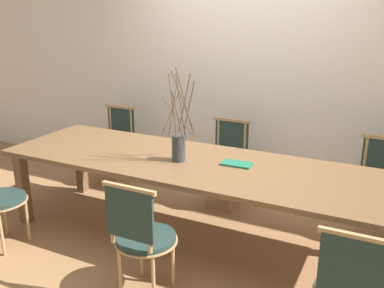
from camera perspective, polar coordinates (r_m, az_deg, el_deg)
name	(u,v)px	position (r m, az deg, el deg)	size (l,w,h in m)	color
ground_plane	(192,239)	(3.86, 0.00, -12.58)	(16.00, 16.00, 0.00)	#9E7047
wall_rear	(250,43)	(4.63, 7.78, 13.15)	(12.00, 0.06, 3.20)	white
dining_table	(192,169)	(3.58, 0.00, -3.39)	(3.33, 1.02, 0.73)	brown
chair_near_left	(142,234)	(2.99, -6.69, -11.87)	(0.44, 0.44, 0.88)	#233833
chair_far_leftend	(115,142)	(5.02, -10.21, 0.26)	(0.44, 0.44, 0.88)	#233833
chair_far_left	(226,160)	(4.37, 4.60, -2.12)	(0.44, 0.44, 0.88)	#233833
chair_far_center	(379,184)	(4.10, 23.67, -4.94)	(0.44, 0.44, 0.88)	#233833
vase_centerpiece	(179,144)	(3.52, -1.77, -0.02)	(0.32, 0.33, 0.79)	#33383D
book_stack	(237,164)	(3.49, 5.98, -2.65)	(0.25, 0.15, 0.02)	#1E6B4C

